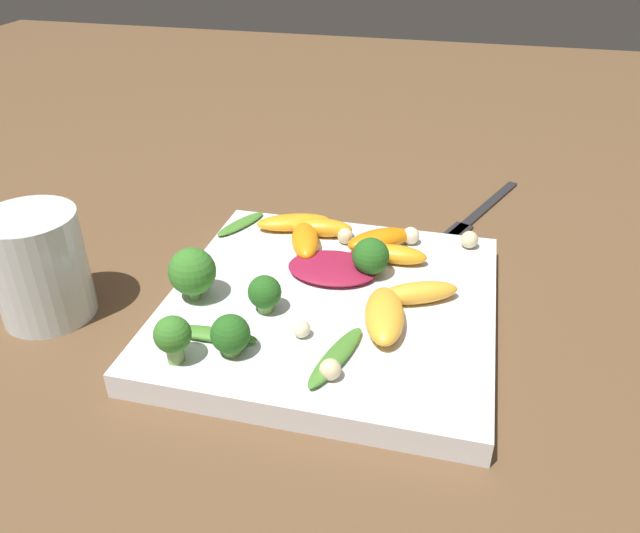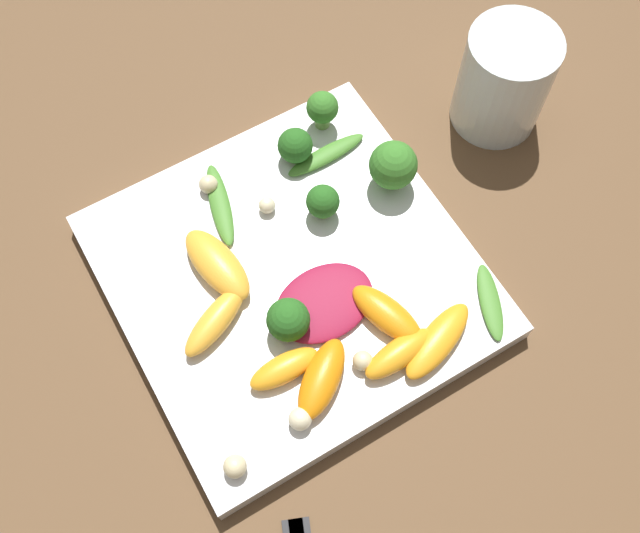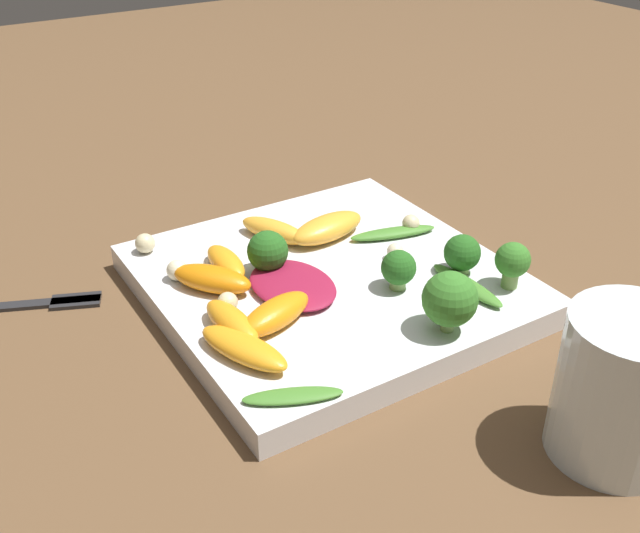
% 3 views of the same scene
% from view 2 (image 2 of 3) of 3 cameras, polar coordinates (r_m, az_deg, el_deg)
% --- Properties ---
extents(ground_plane, '(2.40, 2.40, 0.00)m').
position_cam_2_polar(ground_plane, '(0.64, -2.08, -1.15)').
color(ground_plane, brown).
extents(plate, '(0.29, 0.29, 0.02)m').
position_cam_2_polar(plate, '(0.63, -2.12, -0.75)').
color(plate, white).
rests_on(plate, ground_plane).
extents(drinking_glass, '(0.08, 0.08, 0.10)m').
position_cam_2_polar(drinking_glass, '(0.71, 13.83, 13.60)').
color(drinking_glass, silver).
rests_on(drinking_glass, ground_plane).
extents(radicchio_leaf_0, '(0.09, 0.07, 0.01)m').
position_cam_2_polar(radicchio_leaf_0, '(0.61, 0.31, -2.77)').
color(radicchio_leaf_0, maroon).
rests_on(radicchio_leaf_0, plate).
extents(orange_segment_0, '(0.05, 0.07, 0.02)m').
position_cam_2_polar(orange_segment_0, '(0.60, 5.10, -3.64)').
color(orange_segment_0, orange).
rests_on(orange_segment_0, plate).
extents(orange_segment_1, '(0.04, 0.08, 0.02)m').
position_cam_2_polar(orange_segment_1, '(0.62, -7.84, 0.15)').
color(orange_segment_1, '#FCAD33').
rests_on(orange_segment_1, plate).
extents(orange_segment_2, '(0.07, 0.05, 0.02)m').
position_cam_2_polar(orange_segment_2, '(0.60, -8.00, -4.12)').
color(orange_segment_2, '#FCAD33').
rests_on(orange_segment_2, plate).
extents(orange_segment_3, '(0.07, 0.06, 0.02)m').
position_cam_2_polar(orange_segment_3, '(0.58, 0.13, -8.56)').
color(orange_segment_3, orange).
rests_on(orange_segment_3, plate).
extents(orange_segment_4, '(0.08, 0.05, 0.02)m').
position_cam_2_polar(orange_segment_4, '(0.60, 8.96, -5.61)').
color(orange_segment_4, orange).
rests_on(orange_segment_4, plate).
extents(orange_segment_5, '(0.07, 0.03, 0.02)m').
position_cam_2_polar(orange_segment_5, '(0.59, 6.04, -6.61)').
color(orange_segment_5, orange).
rests_on(orange_segment_5, plate).
extents(orange_segment_6, '(0.06, 0.02, 0.02)m').
position_cam_2_polar(orange_segment_6, '(0.59, -2.77, -7.78)').
color(orange_segment_6, orange).
rests_on(orange_segment_6, plate).
extents(broccoli_floret_0, '(0.03, 0.03, 0.03)m').
position_cam_2_polar(broccoli_floret_0, '(0.63, 0.22, 4.94)').
color(broccoli_floret_0, '#84AD5B').
rests_on(broccoli_floret_0, plate).
extents(broccoli_floret_1, '(0.04, 0.04, 0.05)m').
position_cam_2_polar(broccoli_floret_1, '(0.64, 5.60, 7.68)').
color(broccoli_floret_1, '#84AD5B').
rests_on(broccoli_floret_1, plate).
extents(broccoli_floret_2, '(0.03, 0.03, 0.04)m').
position_cam_2_polar(broccoli_floret_2, '(0.59, -2.44, -4.10)').
color(broccoli_floret_2, '#7A9E51').
rests_on(broccoli_floret_2, plate).
extents(broccoli_floret_3, '(0.03, 0.03, 0.03)m').
position_cam_2_polar(broccoli_floret_3, '(0.66, -1.90, 9.15)').
color(broccoli_floret_3, '#7A9E51').
rests_on(broccoli_floret_3, plate).
extents(broccoli_floret_4, '(0.03, 0.03, 0.04)m').
position_cam_2_polar(broccoli_floret_4, '(0.68, 0.18, 11.93)').
color(broccoli_floret_4, '#7A9E51').
rests_on(broccoli_floret_4, plate).
extents(arugula_sprig_0, '(0.08, 0.02, 0.01)m').
position_cam_2_polar(arugula_sprig_0, '(0.67, 0.47, 8.50)').
color(arugula_sprig_0, '#47842D').
rests_on(arugula_sprig_0, plate).
extents(arugula_sprig_1, '(0.04, 0.08, 0.01)m').
position_cam_2_polar(arugula_sprig_1, '(0.65, -7.63, 4.71)').
color(arugula_sprig_1, '#47842D').
rests_on(arugula_sprig_1, plate).
extents(arugula_sprig_2, '(0.04, 0.07, 0.01)m').
position_cam_2_polar(arugula_sprig_2, '(0.63, 12.83, -2.65)').
color(arugula_sprig_2, '#47842D').
rests_on(arugula_sprig_2, plate).
extents(macadamia_nut_0, '(0.02, 0.02, 0.02)m').
position_cam_2_polar(macadamia_nut_0, '(0.66, -8.51, 6.21)').
color(macadamia_nut_0, beige).
rests_on(macadamia_nut_0, plate).
extents(macadamia_nut_1, '(0.02, 0.02, 0.02)m').
position_cam_2_polar(macadamia_nut_1, '(0.57, -6.49, -14.90)').
color(macadamia_nut_1, beige).
rests_on(macadamia_nut_1, plate).
extents(macadamia_nut_2, '(0.02, 0.02, 0.02)m').
position_cam_2_polar(macadamia_nut_2, '(0.59, 3.27, -7.18)').
color(macadamia_nut_2, beige).
rests_on(macadamia_nut_2, plate).
extents(macadamia_nut_3, '(0.02, 0.02, 0.02)m').
position_cam_2_polar(macadamia_nut_3, '(0.57, -1.52, -11.53)').
color(macadamia_nut_3, beige).
rests_on(macadamia_nut_3, plate).
extents(macadamia_nut_4, '(0.01, 0.01, 0.01)m').
position_cam_2_polar(macadamia_nut_4, '(0.65, -4.06, 4.68)').
color(macadamia_nut_4, beige).
rests_on(macadamia_nut_4, plate).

